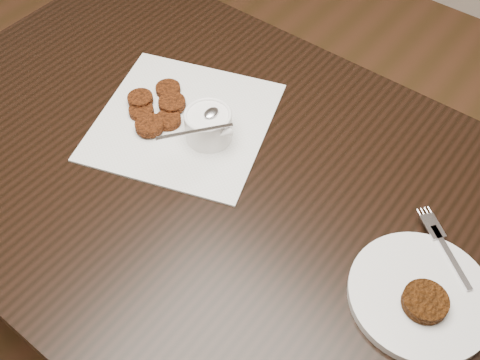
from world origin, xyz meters
name	(u,v)px	position (x,y,z in m)	size (l,w,h in m)	color
table	(221,271)	(0.00, 0.10, 0.38)	(1.32, 0.85, 0.75)	black
napkin	(183,121)	(-0.13, 0.16, 0.75)	(0.33, 0.33, 0.00)	silver
sauce_ramekin	(208,113)	(-0.06, 0.15, 0.82)	(0.12, 0.12, 0.13)	white
patty_cluster	(154,107)	(-0.20, 0.14, 0.76)	(0.19, 0.19, 0.02)	#6A290D
plate_with_patty	(422,293)	(0.41, 0.09, 0.77)	(0.22, 0.22, 0.03)	silver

